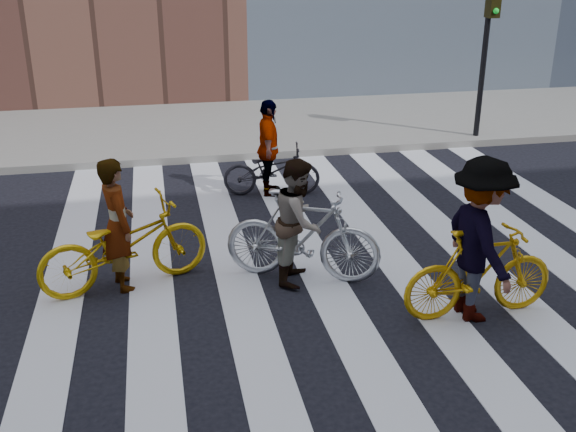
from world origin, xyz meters
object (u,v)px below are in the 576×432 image
object	(u,v)px
bike_dark_rear	(272,170)
rider_left	(118,224)
bike_silver_mid	(303,236)
rider_mid	(299,221)
bike_yellow_right	(480,273)
rider_right	(479,240)
rider_rear	(269,148)
bike_yellow_left	(124,245)
traffic_signal	(488,37)

from	to	relation	value
bike_dark_rear	rider_left	distance (m)	3.90
bike_silver_mid	bike_dark_rear	world-z (taller)	bike_silver_mid
rider_left	rider_mid	world-z (taller)	rider_left
bike_yellow_right	bike_dark_rear	xyz separation A→B (m)	(-1.60, 4.57, -0.11)
bike_silver_mid	rider_mid	bearing A→B (deg)	113.40
rider_mid	bike_silver_mid	bearing A→B (deg)	-66.60
bike_silver_mid	bike_dark_rear	distance (m)	3.25
bike_yellow_right	rider_left	world-z (taller)	rider_left
rider_right	rider_rear	bearing A→B (deg)	17.95
bike_yellow_right	rider_right	distance (m)	0.42
bike_yellow_left	bike_yellow_right	distance (m)	4.31
rider_left	rider_mid	size ratio (longest dim) A/B	1.05
bike_silver_mid	rider_rear	bearing A→B (deg)	21.10
bike_silver_mid	rider_rear	xyz separation A→B (m)	(0.13, 3.24, 0.23)
rider_mid	bike_yellow_right	bearing A→B (deg)	-102.49
rider_right	bike_dark_rear	bearing A→B (deg)	17.39
rider_right	rider_left	bearing A→B (deg)	67.27
bike_yellow_left	rider_mid	size ratio (longest dim) A/B	1.32
rider_mid	rider_right	bearing A→B (deg)	-103.25
bike_yellow_right	rider_rear	world-z (taller)	rider_rear
bike_yellow_right	rider_mid	distance (m)	2.28
rider_left	rider_right	bearing A→B (deg)	-128.46
rider_rear	rider_left	bearing A→B (deg)	149.71
rider_rear	bike_yellow_left	bearing A→B (deg)	150.30
bike_silver_mid	rider_left	world-z (taller)	rider_left
traffic_signal	bike_silver_mid	distance (m)	7.85
bike_yellow_left	rider_rear	bearing A→B (deg)	-55.39
rider_rear	bike_silver_mid	bearing A→B (deg)	-173.76
traffic_signal	bike_yellow_right	size ratio (longest dim) A/B	1.81
bike_dark_rear	rider_right	world-z (taller)	rider_right
traffic_signal	rider_left	xyz separation A→B (m)	(-7.50, -5.39, -1.43)
bike_dark_rear	rider_rear	xyz separation A→B (m)	(-0.05, 0.00, 0.40)
bike_silver_mid	rider_mid	world-z (taller)	rider_mid
rider_left	bike_dark_rear	bearing A→B (deg)	-56.55
bike_dark_rear	rider_right	distance (m)	4.85
traffic_signal	rider_mid	size ratio (longest dim) A/B	2.05
traffic_signal	bike_silver_mid	world-z (taller)	traffic_signal
rider_left	rider_rear	world-z (taller)	rider_left
rider_left	rider_rear	distance (m)	3.85
traffic_signal	bike_yellow_right	distance (m)	7.94
rider_right	bike_silver_mid	bearing A→B (deg)	51.16
rider_mid	rider_right	distance (m)	2.23
bike_yellow_left	rider_rear	size ratio (longest dim) A/B	1.28
traffic_signal	rider_mid	distance (m)	7.84
traffic_signal	bike_silver_mid	xyz separation A→B (m)	(-5.21, -5.62, -1.68)
bike_yellow_left	bike_silver_mid	xyz separation A→B (m)	(2.23, -0.24, 0.04)
bike_silver_mid	bike_dark_rear	xyz separation A→B (m)	(0.18, 3.24, -0.17)
rider_left	rider_mid	distance (m)	2.25
traffic_signal	rider_right	distance (m)	7.89
bike_yellow_right	rider_right	world-z (taller)	rider_right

